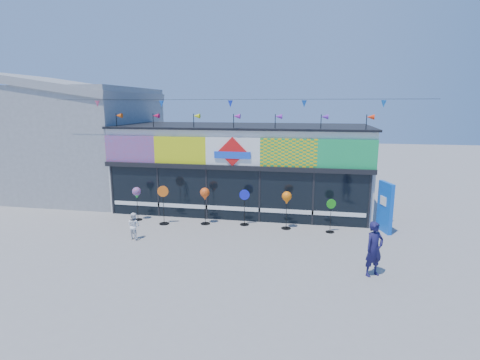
% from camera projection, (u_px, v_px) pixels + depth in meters
% --- Properties ---
extents(ground, '(80.00, 80.00, 0.00)m').
position_uv_depth(ground, '(213.00, 248.00, 13.50)').
color(ground, gray).
rests_on(ground, ground).
extents(kite_shop, '(16.00, 5.70, 5.31)m').
position_uv_depth(kite_shop, '(243.00, 166.00, 18.82)').
color(kite_shop, silver).
rests_on(kite_shop, ground).
extents(neighbour_building, '(8.18, 7.20, 6.87)m').
position_uv_depth(neighbour_building, '(75.00, 138.00, 21.44)').
color(neighbour_building, '#95979A').
rests_on(neighbour_building, ground).
extents(blue_sign, '(0.46, 1.02, 2.05)m').
position_uv_depth(blue_sign, '(385.00, 207.00, 15.11)').
color(blue_sign, blue).
rests_on(blue_sign, ground).
extents(spinner_0, '(0.38, 0.38, 1.51)m').
position_uv_depth(spinner_0, '(137.00, 194.00, 16.58)').
color(spinner_0, black).
rests_on(spinner_0, ground).
extents(spinner_1, '(0.47, 0.43, 1.69)m').
position_uv_depth(spinner_1, '(163.00, 204.00, 16.07)').
color(spinner_1, black).
rests_on(spinner_1, ground).
extents(spinner_2, '(0.41, 0.41, 1.61)m').
position_uv_depth(spinner_2, '(205.00, 195.00, 16.00)').
color(spinner_2, black).
rests_on(spinner_2, ground).
extents(spinner_3, '(0.43, 0.40, 1.55)m').
position_uv_depth(spinner_3, '(244.00, 206.00, 15.97)').
color(spinner_3, black).
rests_on(spinner_3, ground).
extents(spinner_4, '(0.40, 0.40, 1.60)m').
position_uv_depth(spinner_4, '(287.00, 199.00, 15.39)').
color(spinner_4, black).
rests_on(spinner_4, ground).
extents(spinner_5, '(0.38, 0.35, 1.39)m').
position_uv_depth(spinner_5, '(331.00, 215.00, 15.05)').
color(spinner_5, black).
rests_on(spinner_5, ground).
extents(adult_man, '(0.74, 0.68, 1.69)m').
position_uv_depth(adult_man, '(374.00, 249.00, 11.20)').
color(adult_man, '#171542').
rests_on(adult_man, ground).
extents(child, '(0.58, 0.44, 1.05)m').
position_uv_depth(child, '(134.00, 226.00, 14.34)').
color(child, white).
rests_on(child, ground).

